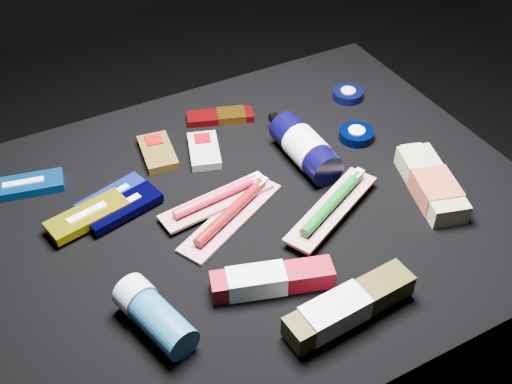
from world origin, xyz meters
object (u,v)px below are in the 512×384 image
deodorant_stick (154,316)px  lotion_bottle (305,148)px  bodywash_bottle (432,185)px  toothpaste_carton_red (267,280)px

deodorant_stick → lotion_bottle: bearing=15.1°
bodywash_bottle → deodorant_stick: bearing=-159.1°
bodywash_bottle → toothpaste_carton_red: bearing=-155.1°
lotion_bottle → bodywash_bottle: (0.15, -0.18, -0.01)m
bodywash_bottle → toothpaste_carton_red: (-0.36, -0.05, -0.00)m
bodywash_bottle → deodorant_stick: deodorant_stick is taller
toothpaste_carton_red → bodywash_bottle: bearing=25.9°
lotion_bottle → bodywash_bottle: lotion_bottle is taller
deodorant_stick → toothpaste_carton_red: 0.18m
deodorant_stick → toothpaste_carton_red: size_ratio=0.76×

